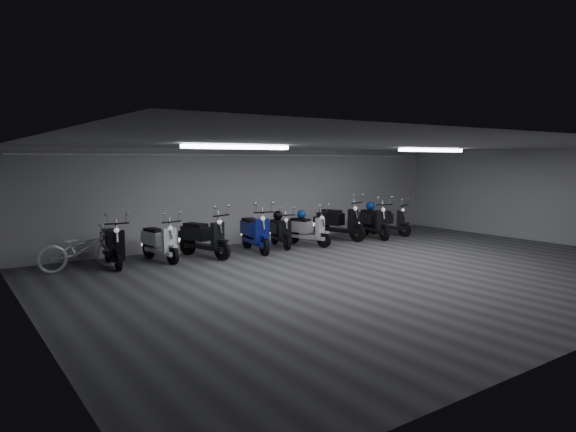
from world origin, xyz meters
TOP-DOWN VIEW (x-y plane):
  - floor at (0.00, 0.00)m, footprint 14.00×10.00m
  - ceiling at (0.00, 0.00)m, footprint 14.00×10.00m
  - back_wall at (0.00, 5.00)m, footprint 14.00×0.01m
  - left_wall at (-7.00, 0.00)m, footprint 0.01×10.00m
  - right_wall at (7.00, 0.00)m, footprint 0.01×10.00m
  - fluor_strip_left at (-3.00, 1.00)m, footprint 2.40×0.18m
  - fluor_strip_right at (3.00, 1.00)m, footprint 2.40×0.18m
  - conduit at (0.00, 4.92)m, footprint 13.60×0.05m
  - scooter_1 at (-4.75, 3.86)m, footprint 0.76×1.83m
  - scooter_2 at (-3.64, 3.76)m, footprint 0.83×1.78m
  - scooter_3 at (-2.53, 3.59)m, footprint 1.18×1.96m
  - scooter_4 at (-1.05, 3.53)m, footprint 0.94×1.97m
  - scooter_5 at (-0.06, 3.78)m, footprint 0.94×1.70m
  - scooter_6 at (0.72, 3.51)m, footprint 1.04×1.77m
  - scooter_7 at (2.19, 3.83)m, footprint 1.17×2.09m
  - scooter_8 at (3.34, 3.46)m, footprint 1.08×1.96m
  - scooter_9 at (4.18, 3.63)m, footprint 0.99×1.79m
  - bicycle at (-5.45, 3.86)m, footprint 1.87×0.69m
  - helmet_0 at (-0.00, 3.99)m, footprint 0.28×0.28m
  - helmet_1 at (0.65, 3.73)m, footprint 0.26×0.26m
  - helmet_2 at (3.40, 3.71)m, footprint 0.29×0.29m

SIDE VIEW (x-z plane):
  - floor at x=0.00m, z-range -0.01..0.00m
  - bicycle at x=-5.45m, z-range 0.00..1.20m
  - scooter_5 at x=-0.06m, z-range 0.00..1.21m
  - scooter_6 at x=0.72m, z-range 0.00..1.25m
  - scooter_9 at x=4.18m, z-range 0.00..1.27m
  - scooter_2 at x=-3.64m, z-range 0.00..1.27m
  - scooter_1 at x=-4.75m, z-range 0.00..1.33m
  - scooter_3 at x=-2.53m, z-range 0.00..1.39m
  - scooter_8 at x=3.34m, z-range 0.00..1.39m
  - scooter_4 at x=-1.05m, z-range 0.00..1.41m
  - scooter_7 at x=2.19m, z-range 0.00..1.48m
  - helmet_0 at x=0.00m, z-range 0.75..1.02m
  - helmet_1 at x=0.65m, z-range 0.78..1.03m
  - helmet_2 at x=3.40m, z-range 0.86..1.15m
  - back_wall at x=0.00m, z-range 0.00..2.80m
  - left_wall at x=-7.00m, z-range 0.00..2.80m
  - right_wall at x=7.00m, z-range 0.00..2.80m
  - conduit at x=0.00m, z-range 2.59..2.65m
  - fluor_strip_left at x=-3.00m, z-range 2.70..2.78m
  - fluor_strip_right at x=3.00m, z-range 2.70..2.78m
  - ceiling at x=0.00m, z-range 2.80..2.81m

